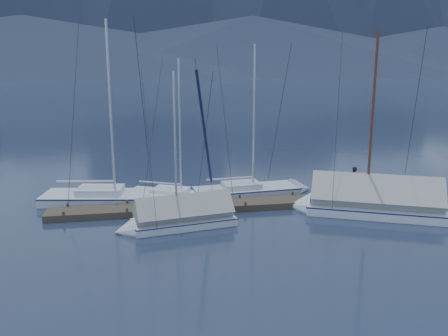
# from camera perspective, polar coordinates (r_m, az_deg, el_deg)

# --- Properties ---
(ground) EXTENTS (1000.00, 1000.00, 0.00)m
(ground) POSITION_cam_1_polar(r_m,az_deg,el_deg) (23.21, 0.88, -6.39)
(ground) COLOR #151E30
(ground) RESTS_ON ground
(dock) EXTENTS (18.00, 1.50, 0.54)m
(dock) POSITION_cam_1_polar(r_m,az_deg,el_deg) (25.04, 0.00, -4.67)
(dock) COLOR #382D23
(dock) RESTS_ON ground
(mooring_posts) EXTENTS (15.12, 1.52, 0.35)m
(mooring_posts) POSITION_cam_1_polar(r_m,az_deg,el_deg) (24.89, -1.14, -4.20)
(mooring_posts) COLOR #382D23
(mooring_posts) RESTS_ON ground
(sailboat_open_left) EXTENTS (8.34, 3.84, 10.66)m
(sailboat_open_left) POSITION_cam_1_polar(r_m,az_deg,el_deg) (26.67, -11.76, -3.68)
(sailboat_open_left) COLOR silver
(sailboat_open_left) RESTS_ON ground
(sailboat_open_mid) EXTENTS (6.58, 4.46, 8.52)m
(sailboat_open_mid) POSITION_cam_1_polar(r_m,az_deg,el_deg) (26.30, -4.23, -3.75)
(sailboat_open_mid) COLOR silver
(sailboat_open_mid) RESTS_ON ground
(sailboat_open_right) EXTENTS (7.23, 3.03, 9.36)m
(sailboat_open_right) POSITION_cam_1_polar(r_m,az_deg,el_deg) (27.88, 4.45, -2.77)
(sailboat_open_right) COLOR silver
(sailboat_open_right) RESTS_ON ground
(sailboat_covered_near) EXTENTS (8.02, 5.35, 10.08)m
(sailboat_covered_near) POSITION_cam_1_polar(r_m,az_deg,el_deg) (25.22, 16.38, -4.15)
(sailboat_covered_near) COLOR white
(sailboat_covered_near) RESTS_ON ground
(sailboat_covered_far) EXTENTS (5.85, 2.71, 7.92)m
(sailboat_covered_far) POSITION_cam_1_polar(r_m,az_deg,el_deg) (22.36, -5.97, -6.16)
(sailboat_covered_far) COLOR silver
(sailboat_covered_far) RESTS_ON ground
(person) EXTENTS (0.41, 0.59, 1.54)m
(person) POSITION_cam_1_polar(r_m,az_deg,el_deg) (27.46, 15.42, -1.40)
(person) COLOR black
(person) RESTS_ON dock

